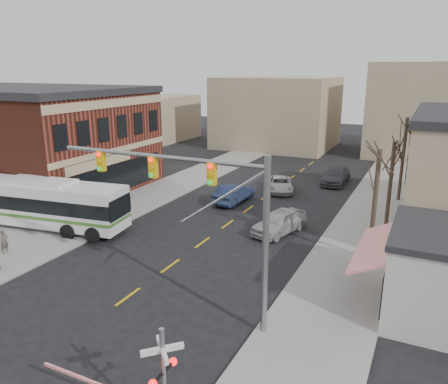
# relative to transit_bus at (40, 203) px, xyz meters

# --- Properties ---
(ground) EXTENTS (160.00, 160.00, 0.00)m
(ground) POSITION_rel_transit_bus_xyz_m (12.00, -7.48, -1.91)
(ground) COLOR black
(ground) RESTS_ON ground
(sidewalk_west) EXTENTS (5.00, 60.00, 0.12)m
(sidewalk_west) POSITION_rel_transit_bus_xyz_m (2.50, 12.52, -1.85)
(sidewalk_west) COLOR gray
(sidewalk_west) RESTS_ON ground
(sidewalk_east) EXTENTS (5.00, 60.00, 0.12)m
(sidewalk_east) POSITION_rel_transit_bus_xyz_m (21.50, 12.52, -1.85)
(sidewalk_east) COLOR gray
(sidewalk_east) RESTS_ON ground
(tree_east_a) EXTENTS (0.28, 0.28, 6.75)m
(tree_east_a) POSITION_rel_transit_bus_xyz_m (22.50, 4.52, 1.58)
(tree_east_a) COLOR #382B21
(tree_east_a) RESTS_ON sidewalk_east
(tree_east_b) EXTENTS (0.28, 0.28, 6.30)m
(tree_east_b) POSITION_rel_transit_bus_xyz_m (22.80, 10.52, 1.36)
(tree_east_b) COLOR #382B21
(tree_east_b) RESTS_ON sidewalk_east
(tree_east_c) EXTENTS (0.28, 0.28, 7.20)m
(tree_east_c) POSITION_rel_transit_bus_xyz_m (23.00, 18.52, 1.81)
(tree_east_c) COLOR #382B21
(tree_east_c) RESTS_ON sidewalk_east
(transit_bus) EXTENTS (13.49, 4.70, 3.40)m
(transit_bus) POSITION_rel_transit_bus_xyz_m (0.00, 0.00, 0.00)
(transit_bus) COLOR silver
(transit_bus) RESTS_ON ground
(traffic_signal_mast) EXTENTS (10.70, 0.30, 8.00)m
(traffic_signal_mast) POSITION_rel_transit_bus_xyz_m (16.46, -5.39, 3.86)
(traffic_signal_mast) COLOR gray
(traffic_signal_mast) RESTS_ON ground
(rr_crossing_east) EXTENTS (5.60, 1.36, 4.00)m
(rr_crossing_east) POSITION_rel_transit_bus_xyz_m (18.25, -12.17, 0.06)
(rr_crossing_east) COLOR gray
(rr_crossing_east) RESTS_ON ground
(car_a) EXTENTS (3.25, 5.28, 1.68)m
(car_a) POSITION_rel_transit_bus_xyz_m (16.03, 6.55, -1.07)
(car_a) COLOR #A7A7AB
(car_a) RESTS_ON ground
(car_b) EXTENTS (1.99, 5.05, 1.64)m
(car_b) POSITION_rel_transit_bus_xyz_m (10.12, 11.75, -1.09)
(car_b) COLOR #1A2642
(car_b) RESTS_ON ground
(car_c) EXTENTS (3.87, 5.35, 1.35)m
(car_c) POSITION_rel_transit_bus_xyz_m (12.57, 16.95, -1.24)
(car_c) COLOR beige
(car_c) RESTS_ON ground
(car_d) EXTENTS (2.26, 5.49, 1.59)m
(car_d) POSITION_rel_transit_bus_xyz_m (16.72, 22.15, -1.12)
(car_d) COLOR #424348
(car_d) RESTS_ON ground
(pedestrian_near) EXTENTS (0.42, 0.59, 1.52)m
(pedestrian_near) POSITION_rel_transit_bus_xyz_m (1.81, -4.57, -1.03)
(pedestrian_near) COLOR #504640
(pedestrian_near) RESTS_ON sidewalk_west
(pedestrian_far) EXTENTS (1.13, 1.11, 1.84)m
(pedestrian_far) POSITION_rel_transit_bus_xyz_m (1.01, 0.45, -0.87)
(pedestrian_far) COLOR #333B5A
(pedestrian_far) RESTS_ON sidewalk_west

